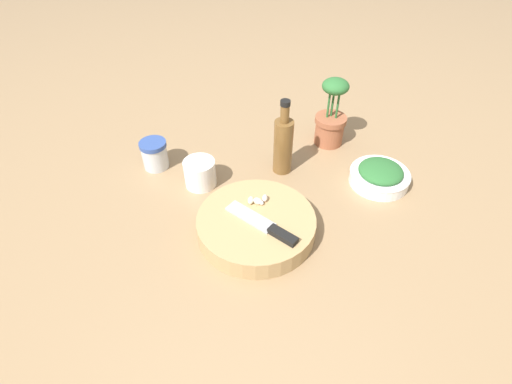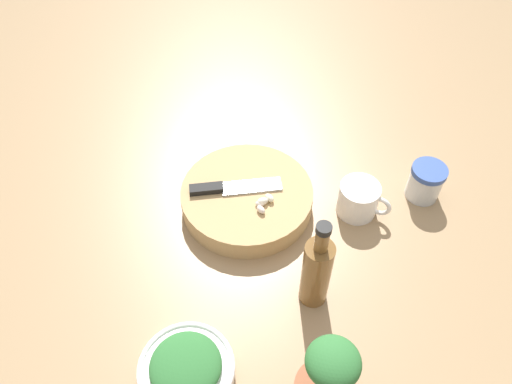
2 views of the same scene
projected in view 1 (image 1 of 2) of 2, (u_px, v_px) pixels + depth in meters
ground_plane at (251, 212)px, 0.95m from camera, size 5.00×5.00×0.00m
cutting_board at (256, 225)px, 0.89m from camera, size 0.26×0.26×0.05m
chef_knife at (265, 226)px, 0.85m from camera, size 0.16×0.14×0.01m
garlic_cloves at (258, 200)px, 0.91m from camera, size 0.05×0.03×0.02m
herb_bowl at (380, 175)px, 1.02m from camera, size 0.15×0.15×0.05m
spice_jar at (155, 154)px, 1.06m from camera, size 0.07×0.07×0.08m
coffee_mug at (200, 173)px, 1.01m from camera, size 0.08×0.11×0.07m
oil_bottle at (283, 144)px, 1.02m from camera, size 0.05×0.05×0.21m
potted_herb at (331, 118)px, 1.12m from camera, size 0.09×0.09×0.20m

